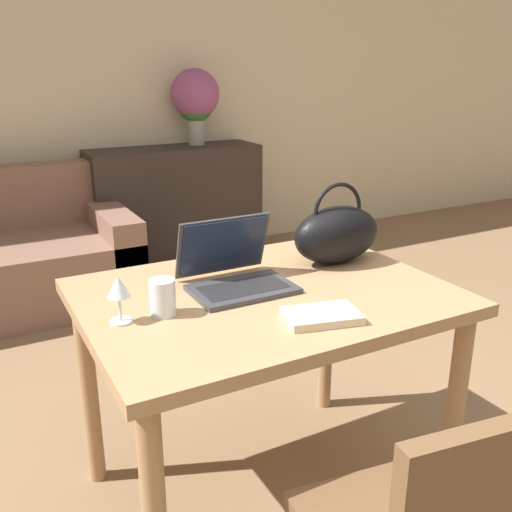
# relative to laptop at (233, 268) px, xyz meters

# --- Properties ---
(wall_back) EXTENTS (10.00, 0.06, 2.70)m
(wall_back) POSITION_rel_laptop_xyz_m (0.05, 2.73, 0.52)
(wall_back) COLOR beige
(wall_back) RESTS_ON ground_plane
(dining_table) EXTENTS (1.12, 0.83, 0.77)m
(dining_table) POSITION_rel_laptop_xyz_m (0.06, -0.09, -0.16)
(dining_table) COLOR #A87F56
(dining_table) RESTS_ON ground_plane
(sideboard) EXTENTS (1.27, 0.40, 0.87)m
(sideboard) POSITION_rel_laptop_xyz_m (0.71, 2.46, -0.39)
(sideboard) COLOR #332823
(sideboard) RESTS_ON ground_plane
(laptop) EXTENTS (0.32, 0.28, 0.21)m
(laptop) POSITION_rel_laptop_xyz_m (0.00, 0.00, 0.00)
(laptop) COLOR #38383D
(laptop) RESTS_ON dining_table
(drinking_glass) EXTENTS (0.07, 0.07, 0.10)m
(drinking_glass) POSITION_rel_laptop_xyz_m (-0.27, -0.11, -0.00)
(drinking_glass) COLOR silver
(drinking_glass) RESTS_ON dining_table
(wine_glass) EXTENTS (0.06, 0.06, 0.14)m
(wine_glass) POSITION_rel_laptop_xyz_m (-0.39, -0.11, 0.04)
(wine_glass) COLOR silver
(wine_glass) RESTS_ON dining_table
(handbag) EXTENTS (0.33, 0.17, 0.29)m
(handbag) POSITION_rel_laptop_xyz_m (0.42, 0.03, 0.05)
(handbag) COLOR black
(handbag) RESTS_ON dining_table
(flower_vase) EXTENTS (0.36, 0.36, 0.55)m
(flower_vase) POSITION_rel_laptop_xyz_m (0.92, 2.52, 0.38)
(flower_vase) COLOR #9E998E
(flower_vase) RESTS_ON sideboard
(book) EXTENTS (0.23, 0.18, 0.02)m
(book) POSITION_rel_laptop_xyz_m (0.10, -0.35, -0.05)
(book) COLOR beige
(book) RESTS_ON dining_table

